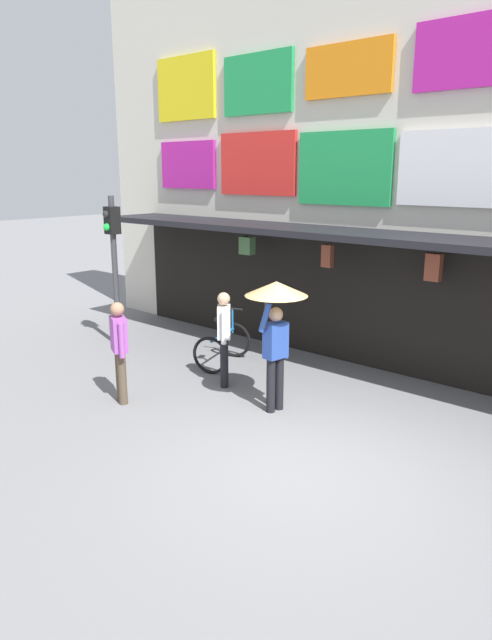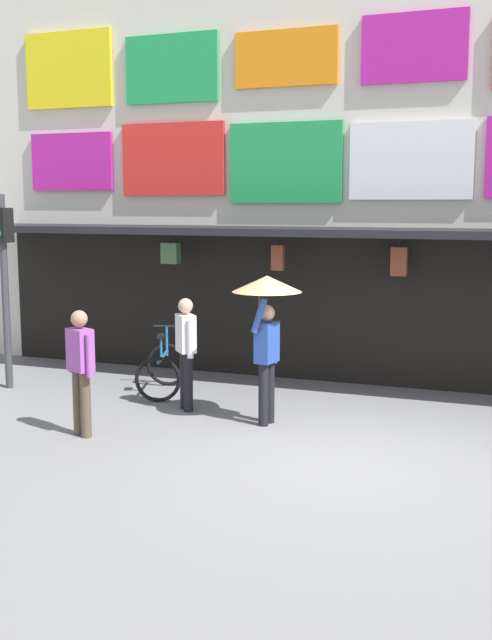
# 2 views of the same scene
# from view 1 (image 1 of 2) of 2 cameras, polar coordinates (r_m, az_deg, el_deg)

# --- Properties ---
(ground_plane) EXTENTS (80.00, 80.00, 0.00)m
(ground_plane) POSITION_cam_1_polar(r_m,az_deg,el_deg) (7.66, 6.27, -14.21)
(ground_plane) COLOR slate
(shopfront) EXTENTS (18.00, 2.60, 8.00)m
(shopfront) POSITION_cam_1_polar(r_m,az_deg,el_deg) (10.82, 21.42, 15.09)
(shopfront) COLOR beige
(shopfront) RESTS_ON ground
(traffic_light_near) EXTENTS (0.30, 0.34, 3.20)m
(traffic_light_near) POSITION_cam_1_polar(r_m,az_deg,el_deg) (12.38, -13.03, 7.03)
(traffic_light_near) COLOR #38383D
(traffic_light_near) RESTS_ON ground
(bicycle_parked) EXTENTS (1.05, 1.33, 1.05)m
(bicycle_parked) POSITION_cam_1_polar(r_m,az_deg,el_deg) (11.19, -2.31, -2.54)
(bicycle_parked) COLOR black
(bicycle_parked) RESTS_ON ground
(pedestrian_in_yellow) EXTENTS (0.40, 0.42, 1.68)m
(pedestrian_in_yellow) POSITION_cam_1_polar(r_m,az_deg,el_deg) (9.96, -2.19, -1.38)
(pedestrian_in_yellow) COLOR black
(pedestrian_in_yellow) RESTS_ON ground
(pedestrian_in_purple) EXTENTS (0.49, 0.36, 1.68)m
(pedestrian_in_purple) POSITION_cam_1_polar(r_m,az_deg,el_deg) (9.44, -12.45, -2.61)
(pedestrian_in_purple) COLOR brown
(pedestrian_in_purple) RESTS_ON ground
(pedestrian_with_umbrella) EXTENTS (0.96, 0.96, 2.08)m
(pedestrian_with_umbrella) POSITION_cam_1_polar(r_m,az_deg,el_deg) (8.72, 3.00, 1.03)
(pedestrian_with_umbrella) COLOR black
(pedestrian_with_umbrella) RESTS_ON ground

